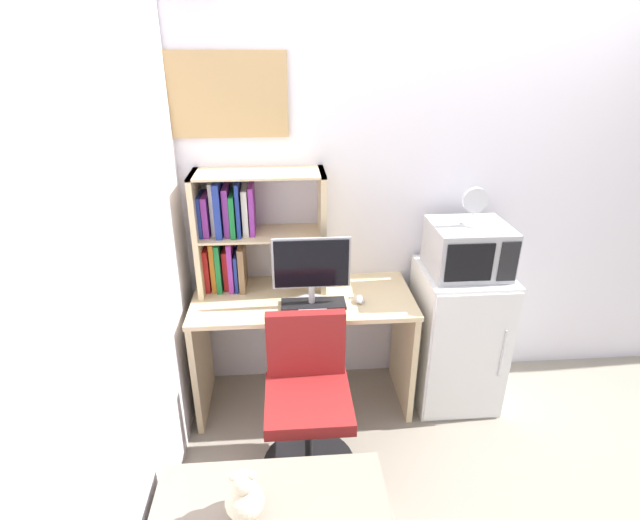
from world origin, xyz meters
TOP-DOWN VIEW (x-y plane):
  - wall_back at (0.40, 0.02)m, footprint 6.40×0.04m
  - wall_left at (-1.62, -1.60)m, footprint 0.04×4.40m
  - desk at (-0.89, -0.29)m, footprint 1.32×0.58m
  - hutch_bookshelf at (-1.25, -0.13)m, footprint 0.76×0.29m
  - monitor at (-0.85, -0.40)m, footprint 0.44×0.22m
  - keyboard at (-0.84, -0.40)m, footprint 0.37×0.13m
  - computer_mouse at (-0.56, -0.39)m, footprint 0.06×0.08m
  - mini_fridge at (0.08, -0.30)m, footprint 0.51×0.54m
  - microwave at (0.08, -0.30)m, footprint 0.44×0.40m
  - desk_fan at (0.08, -0.30)m, footprint 0.14×0.11m
  - desk_chair at (-0.89, -0.80)m, footprint 0.51×0.51m
  - teddy_bear at (-1.18, -1.47)m, footprint 0.16×0.16m
  - wall_corkboard at (-1.33, -0.01)m, footprint 0.77×0.02m

SIDE VIEW (x-z plane):
  - desk_chair at x=-0.89m, z-range -0.05..0.83m
  - mini_fridge at x=0.08m, z-range 0.00..0.92m
  - teddy_bear at x=-1.18m, z-range 0.42..0.66m
  - desk at x=-0.89m, z-range 0.15..0.93m
  - keyboard at x=-0.84m, z-range 0.78..0.80m
  - computer_mouse at x=-0.56m, z-range 0.78..0.82m
  - monitor at x=-0.85m, z-range 0.80..1.21m
  - microwave at x=0.08m, z-range 0.92..1.21m
  - hutch_bookshelf at x=-1.25m, z-range 0.79..1.52m
  - wall_back at x=0.40m, z-range 0.00..2.60m
  - wall_left at x=-1.62m, z-range 0.00..2.60m
  - desk_fan at x=0.08m, z-range 1.22..1.44m
  - wall_corkboard at x=-1.33m, z-range 1.67..2.13m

